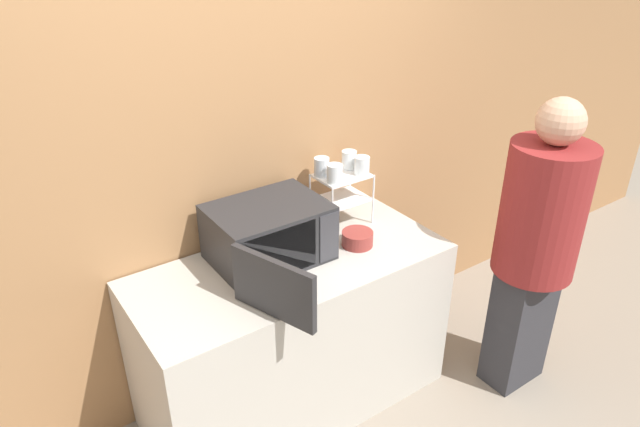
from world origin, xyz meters
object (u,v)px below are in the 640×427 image
object	(u,v)px
dish_rack	(342,188)
person	(537,240)
microwave	(269,235)
bowl	(357,239)
glass_back_left	(322,167)
glass_front_left	(335,174)
glass_back_right	(349,160)
glass_front_right	(362,166)

from	to	relation	value
dish_rack	person	size ratio (longest dim) A/B	0.17
microwave	bowl	world-z (taller)	microwave
dish_rack	glass_back_left	distance (m)	0.17
microwave	glass_front_left	xyz separation A→B (m)	(0.43, 0.06, 0.19)
dish_rack	glass_back_left	world-z (taller)	glass_back_left
glass_front_left	bowl	world-z (taller)	glass_front_left
glass_back_left	microwave	bearing A→B (deg)	-158.31
glass_front_left	glass_back_left	world-z (taller)	same
glass_front_left	glass_back_left	xyz separation A→B (m)	(-0.00, 0.11, 0.00)
glass_back_right	glass_back_left	distance (m)	0.18
glass_front_right	microwave	bearing A→B (deg)	-174.25
glass_front_left	bowl	size ratio (longest dim) A/B	0.61
person	dish_rack	bearing A→B (deg)	132.23
microwave	glass_front_right	bearing A→B (deg)	5.75
glass_front_right	person	distance (m)	0.98
microwave	dish_rack	world-z (taller)	same
dish_rack	glass_front_right	world-z (taller)	glass_front_right
microwave	glass_back_left	distance (m)	0.50
glass_back_right	bowl	bearing A→B (deg)	-119.13
glass_front_left	glass_front_right	world-z (taller)	same
bowl	person	distance (m)	0.92
bowl	person	size ratio (longest dim) A/B	0.10
glass_back_left	glass_front_right	bearing A→B (deg)	-30.85
glass_front_right	dish_rack	bearing A→B (deg)	149.45
glass_front_right	glass_back_left	size ratio (longest dim) A/B	1.00
glass_back_left	person	bearing A→B (deg)	-46.21
glass_front_left	glass_front_right	xyz separation A→B (m)	(0.18, 0.00, 0.00)
microwave	glass_back_left	world-z (taller)	glass_back_left
glass_front_left	person	bearing A→B (deg)	-42.11
glass_back_right	bowl	world-z (taller)	glass_back_right
dish_rack	glass_back_right	xyz separation A→B (m)	(0.08, 0.05, 0.13)
dish_rack	glass_back_left	xyz separation A→B (m)	(-0.09, 0.06, 0.13)
glass_front_left	dish_rack	bearing A→B (deg)	31.62
glass_back_left	bowl	world-z (taller)	glass_back_left
bowl	glass_front_right	bearing A→B (deg)	48.40
dish_rack	microwave	bearing A→B (deg)	-167.59
glass_back_left	glass_back_right	bearing A→B (deg)	-1.99
glass_back_right	dish_rack	bearing A→B (deg)	-149.47
glass_front_right	bowl	xyz separation A→B (m)	(-0.17, -0.19, -0.30)
glass_back_right	glass_front_right	xyz separation A→B (m)	(0.01, -0.10, 0.00)
microwave	glass_back_right	bearing A→B (deg)	15.19
glass_front_right	glass_front_left	bearing A→B (deg)	-179.32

